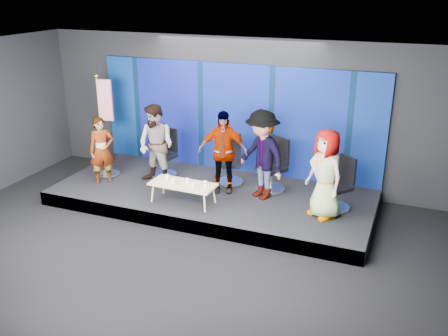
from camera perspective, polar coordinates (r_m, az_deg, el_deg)
The scene contains 21 objects.
ground at distance 9.24m, azimuth -7.53°, elevation -9.99°, with size 10.00×10.00×0.00m, color black.
room_walls at distance 8.28m, azimuth -8.31°, elevation 4.64°, with size 10.02×8.02×3.51m.
riser at distance 11.17m, azimuth -1.35°, elevation -3.32°, with size 7.00×3.00×0.30m, color black.
backdrop at distance 11.96m, azimuth 1.33°, elevation 5.68°, with size 7.00×0.08×2.60m, color navy.
chair_a at distance 12.27m, azimuth -13.17°, elevation 0.69°, with size 0.76×0.76×0.95m.
panelist_a at distance 11.66m, azimuth -13.78°, elevation 1.98°, with size 0.56×0.37×1.54m, color black.
chair_b at distance 11.94m, azimuth -6.78°, elevation 0.86°, with size 0.74×0.74×1.13m.
panelist_b at distance 11.32m, azimuth -7.76°, elevation 2.62°, with size 0.89×0.70×1.84m, color black.
chair_c at distance 11.43m, azimuth 0.72°, elevation 0.08°, with size 0.78×0.78×1.12m.
panelist_c at distance 10.80m, azimuth -0.16°, elevation 1.88°, with size 1.07×0.44×1.82m, color black.
chair_d at distance 11.08m, azimuth 5.64°, elevation -0.59°, with size 0.92×0.92×1.19m.
panelist_d at distance 10.47m, azimuth 4.36°, elevation 1.51°, with size 1.24×0.71×1.92m, color black.
chair_e at distance 10.38m, azimuth 12.92°, elevation -2.70°, with size 0.87×0.87×1.10m.
panelist_e at distance 9.79m, azimuth 11.53°, elevation -0.68°, with size 0.87×0.57×1.79m, color black.
coffee_table at distance 10.42m, azimuth -4.72°, elevation -1.95°, with size 1.41×0.63×0.43m.
mug_a at distance 10.66m, azimuth -6.52°, elevation -1.01°, with size 0.08×0.08×0.10m, color silver.
mug_b at distance 10.44m, azimuth -5.87°, elevation -1.45°, with size 0.08×0.08×0.10m, color silver.
mug_c at distance 10.44m, azimuth -4.23°, elevation -1.42°, with size 0.07×0.07×0.09m, color silver.
mug_d at distance 10.20m, azimuth -3.59°, elevation -1.94°, with size 0.08×0.08×0.09m, color silver.
mug_e at distance 10.27m, azimuth -2.16°, elevation -1.75°, with size 0.08×0.08×0.09m, color silver.
flag_stand at distance 12.64m, azimuth -13.56°, elevation 5.56°, with size 0.53×0.31×2.30m.
Camera 1 is at (4.04, -6.87, 4.68)m, focal length 40.00 mm.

